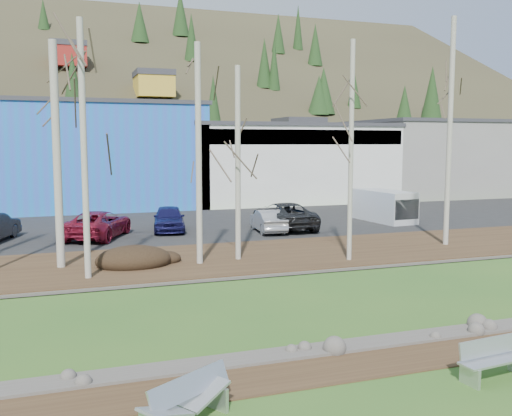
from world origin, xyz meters
name	(u,v)px	position (x,y,z in m)	size (l,w,h in m)	color
ground	(427,400)	(0.00, 0.00, 0.00)	(200.00, 200.00, 0.00)	#2F581F
dirt_strip	(373,361)	(0.00, 2.10, 0.01)	(80.00, 1.80, 0.03)	#382616
near_bank_rocks	(352,348)	(0.00, 3.10, 0.00)	(80.00, 0.80, 0.50)	#47423D
river	(290,304)	(0.00, 7.20, 0.00)	(80.00, 8.00, 0.90)	black
far_bank_rocks	(250,276)	(0.00, 11.30, 0.00)	(80.00, 0.80, 0.46)	#47423D
far_bank	(227,258)	(0.00, 14.50, 0.07)	(80.00, 7.00, 0.15)	#382616
parking_lot	(180,226)	(0.00, 25.00, 0.07)	(80.00, 14.00, 0.14)	black
building_blue	(70,155)	(-6.00, 39.00, 4.16)	(20.40, 12.24, 8.30)	blue
building_white	(279,162)	(12.00, 38.98, 3.41)	(18.36, 12.24, 6.80)	silver
building_grey	(429,158)	(28.00, 39.00, 3.66)	(14.28, 12.24, 7.30)	gray
hillside	(102,63)	(0.00, 84.00, 17.50)	(160.00, 72.00, 35.00)	#312B1C
bench_intact	(494,359)	(1.99, 0.41, 0.44)	(1.79, 0.70, 0.87)	silver
bench_damaged	(187,400)	(-4.76, 0.63, 0.43)	(1.95, 1.53, 0.85)	silver
dirt_mound	(134,258)	(-4.10, 14.04, 0.45)	(3.08, 2.17, 0.60)	black
birch_2	(57,156)	(-6.91, 14.71, 4.63)	(0.32, 0.32, 8.95)	beige
birch_3	(84,151)	(-5.96, 12.42, 4.85)	(0.23, 0.23, 9.39)	beige
birch_4	(199,155)	(-1.44, 13.61, 4.65)	(0.25, 0.25, 8.99)	beige
birch_5	(238,164)	(0.33, 13.91, 4.25)	(0.23, 0.23, 8.19)	beige
birch_6	(351,152)	(4.79, 12.23, 4.76)	(0.20, 0.20, 9.23)	beige
birch_7	(450,133)	(11.08, 14.00, 5.62)	(0.25, 0.25, 10.94)	beige
car_2	(98,224)	(-5.02, 21.64, 0.86)	(2.39, 5.18, 1.44)	maroon
car_3	(169,218)	(-1.05, 22.75, 0.86)	(1.70, 4.23, 1.44)	#18184E
car_4	(268,221)	(4.17, 20.61, 0.78)	(1.34, 3.86, 1.27)	#A3A3A5
car_5	(284,216)	(5.46, 21.41, 0.92)	(2.57, 5.58, 1.55)	#252628
van_white	(386,206)	(12.77, 22.19, 1.12)	(2.27, 4.64, 1.97)	silver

